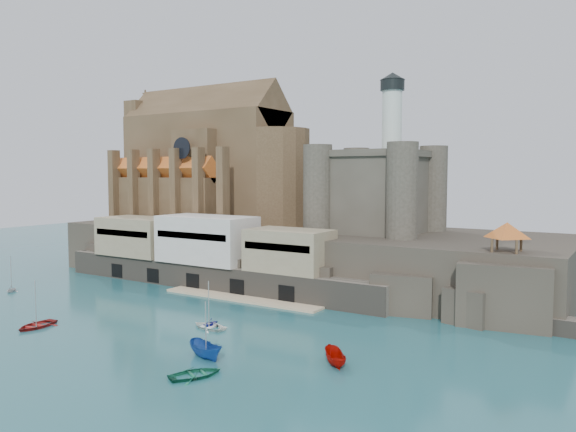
# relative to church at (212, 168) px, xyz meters

# --- Properties ---
(ground) EXTENTS (300.00, 300.00, 0.00)m
(ground) POSITION_rel_church_xyz_m (24.13, -41.85, -22.13)
(ground) COLOR #1A5158
(ground) RESTS_ON ground
(promontory) EXTENTS (100.00, 36.00, 10.00)m
(promontory) POSITION_rel_church_xyz_m (23.94, -2.48, -17.20)
(promontory) COLOR #2A251F
(promontory) RESTS_ON ground
(quay) EXTENTS (70.00, 12.00, 13.05)m
(quay) POSITION_rel_church_xyz_m (13.94, -18.78, -16.06)
(quay) COLOR #61594D
(quay) RESTS_ON ground
(church) EXTENTS (47.00, 25.93, 30.51)m
(church) POSITION_rel_church_xyz_m (0.00, 0.00, 0.00)
(church) COLOR #4A3722
(church) RESTS_ON promontory
(castle_keep) EXTENTS (21.20, 21.20, 29.30)m
(castle_keep) POSITION_rel_church_xyz_m (40.21, -0.78, -3.81)
(castle_keep) COLOR #403D32
(castle_keep) RESTS_ON promontory
(rock_outcrop) EXTENTS (14.50, 10.50, 8.70)m
(rock_outcrop) POSITION_rel_church_xyz_m (66.13, -16.01, -18.11)
(rock_outcrop) COLOR #2A251F
(rock_outcrop) RESTS_ON ground
(pavilion) EXTENTS (6.40, 6.40, 5.40)m
(pavilion) POSITION_rel_church_xyz_m (66.13, -15.85, -9.40)
(pavilion) COLOR #4A3722
(pavilion) RESTS_ON rock_outcrop
(boat_0) EXTENTS (4.29, 1.74, 5.84)m
(boat_0) POSITION_rel_church_xyz_m (13.10, -52.39, -22.13)
(boat_0) COLOR maroon
(boat_0) RESTS_ON ground
(boat_2) EXTENTS (2.84, 2.80, 5.80)m
(boat_2) POSITION_rel_church_xyz_m (40.80, -49.62, -22.13)
(boat_2) COLOR #1A4698
(boat_2) RESTS_ON ground
(boat_3) EXTENTS (4.08, 2.88, 5.60)m
(boat_3) POSITION_rel_church_xyz_m (43.88, -54.77, -22.13)
(boat_3) COLOR #17694B
(boat_3) RESTS_ON ground
(boat_4) EXTENTS (2.89, 2.58, 2.86)m
(boat_4) POSITION_rel_church_xyz_m (-11.57, -40.92, -22.13)
(boat_4) COLOR silver
(boat_4) RESTS_ON ground
(boat_5) EXTENTS (2.66, 2.67, 4.95)m
(boat_5) POSITION_rel_church_xyz_m (54.13, -43.75, -22.13)
(boat_5) COLOR #A40A03
(boat_5) RESTS_ON ground
(boat_6) EXTENTS (1.57, 3.94, 5.36)m
(boat_6) POSITION_rel_church_xyz_m (33.07, -40.08, -22.13)
(boat_6) COLOR white
(boat_6) RESTS_ON ground
(boat_7) EXTENTS (2.43, 1.70, 2.60)m
(boat_7) POSITION_rel_church_xyz_m (32.38, -38.97, -22.13)
(boat_7) COLOR #14158D
(boat_7) RESTS_ON ground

